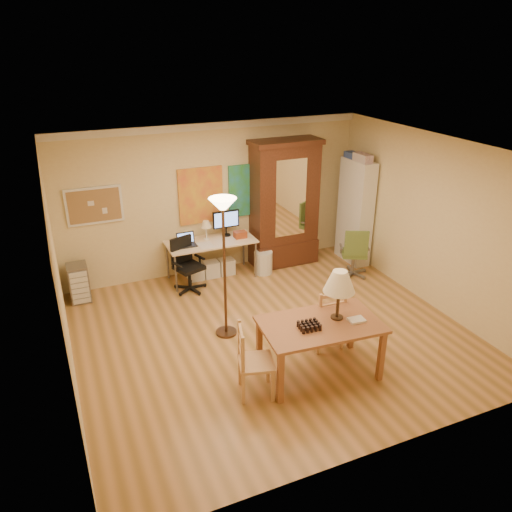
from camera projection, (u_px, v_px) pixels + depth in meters
name	position (u px, v px, depth m)	size (l,w,h in m)	color
floor	(272.00, 334.00, 7.35)	(5.50, 5.50, 0.00)	olive
crown_molding	(212.00, 126.00, 8.34)	(5.50, 0.08, 0.12)	white
corkboard	(94.00, 206.00, 8.08)	(0.90, 0.04, 0.62)	#9E6D4A
art_panel_left	(201.00, 196.00, 8.75)	(0.80, 0.04, 1.00)	yellow
art_panel_right	(248.00, 190.00, 9.07)	(0.75, 0.04, 0.95)	teal
dining_table	(327.00, 311.00, 6.19)	(1.56, 1.01, 1.41)	brown
ladder_chair_back	(326.00, 319.00, 6.90)	(0.45, 0.43, 0.93)	tan
ladder_chair_left	(253.00, 363.00, 5.97)	(0.51, 0.53, 0.94)	tan
torchiere_lamp	(223.00, 228.00, 6.69)	(0.38, 0.38, 2.08)	#452D1B
computer_desk	(212.00, 255.00, 8.92)	(1.56, 0.68, 1.18)	beige
office_chair_black	(188.00, 276.00, 8.53)	(0.57, 0.57, 0.93)	black
office_chair_green	(353.00, 263.00, 9.03)	(0.57, 0.57, 0.93)	slate
drawer_cart	(79.00, 283.00, 8.16)	(0.32, 0.38, 0.63)	slate
armoire	(284.00, 211.00, 9.27)	(1.28, 0.61, 2.36)	#311A0D
bookshelf	(355.00, 212.00, 9.38)	(0.30, 0.79, 1.97)	white
wastebin	(263.00, 262.00, 9.15)	(0.34, 0.34, 0.42)	silver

